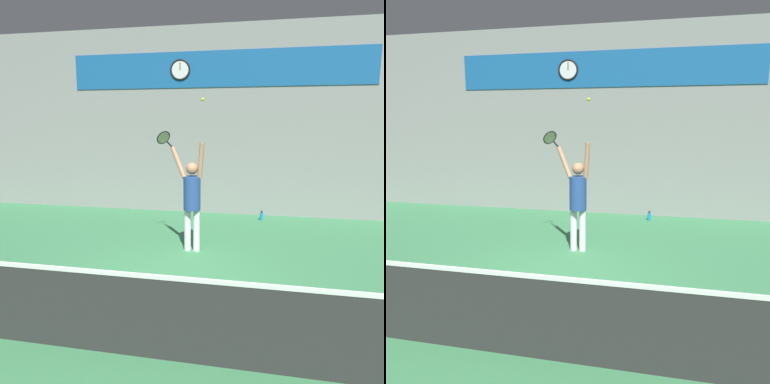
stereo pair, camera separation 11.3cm
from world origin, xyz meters
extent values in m
plane|color=#387A4C|center=(0.00, 0.00, 0.00)|extent=(18.00, 18.00, 0.00)
cube|color=gray|center=(0.00, 5.31, 2.50)|extent=(18.00, 0.10, 5.00)
cube|color=#195B9E|center=(0.00, 5.25, 3.87)|extent=(7.97, 0.02, 0.93)
cylinder|color=white|center=(-0.96, 5.23, 3.87)|extent=(0.50, 0.02, 0.50)
torus|color=black|center=(-0.96, 5.23, 3.87)|extent=(0.55, 0.05, 0.55)
cube|color=black|center=(-0.96, 5.22, 3.96)|extent=(0.02, 0.01, 0.20)
cube|color=#2D2D2D|center=(0.00, -1.39, 0.46)|extent=(7.83, 0.01, 0.91)
cube|color=white|center=(0.00, -1.39, 0.93)|extent=(7.83, 0.02, 0.05)
cylinder|color=white|center=(-0.08, 2.07, 0.41)|extent=(0.13, 0.13, 0.83)
cylinder|color=white|center=(0.10, 2.07, 0.41)|extent=(0.13, 0.13, 0.83)
cylinder|color=#26478C|center=(0.01, 2.07, 1.15)|extent=(0.33, 0.33, 0.65)
sphere|color=tan|center=(0.01, 2.07, 1.63)|extent=(0.23, 0.23, 0.23)
cylinder|color=tan|center=(0.19, 2.05, 1.78)|extent=(0.18, 0.17, 0.68)
cylinder|color=tan|center=(-0.28, 2.19, 1.73)|extent=(0.41, 0.35, 0.61)
cylinder|color=black|center=(-0.50, 2.37, 2.06)|extent=(0.18, 0.17, 0.14)
torus|color=black|center=(-0.67, 2.52, 2.19)|extent=(0.33, 0.34, 0.28)
cylinder|color=beige|center=(-0.67, 2.52, 2.19)|extent=(0.27, 0.28, 0.23)
sphere|color=#CCDB2D|center=(0.23, 1.95, 2.89)|extent=(0.07, 0.07, 0.07)
cylinder|color=#198CCC|center=(1.30, 4.72, 0.10)|extent=(0.08, 0.08, 0.20)
cylinder|color=black|center=(1.30, 4.72, 0.22)|extent=(0.05, 0.05, 0.04)
camera|label=1|loc=(1.44, -4.84, 2.48)|focal=35.00mm
camera|label=2|loc=(1.55, -4.82, 2.48)|focal=35.00mm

